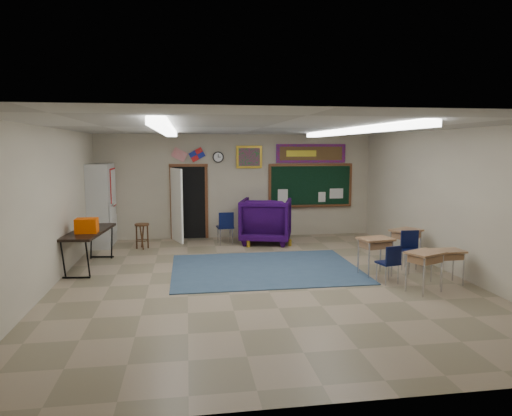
{
  "coord_description": "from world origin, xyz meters",
  "views": [
    {
      "loc": [
        -1.44,
        -8.72,
        2.61
      ],
      "look_at": [
        0.1,
        1.5,
        1.25
      ],
      "focal_mm": 32.0,
      "sensor_mm": 36.0,
      "label": 1
    }
  ],
  "objects": [
    {
      "name": "wooden_stool",
      "position": [
        -2.63,
        3.28,
        0.34
      ],
      "size": [
        0.37,
        0.37,
        0.66
      ],
      "color": "#4D2F17",
      "rests_on": "floor"
    },
    {
      "name": "floor",
      "position": [
        0.0,
        0.0,
        0.0
      ],
      "size": [
        9.0,
        9.0,
        0.0
      ],
      "primitive_type": "plane",
      "color": "gray",
      "rests_on": "ground"
    },
    {
      "name": "wall_flags",
      "position": [
        -1.4,
        4.44,
        2.48
      ],
      "size": [
        1.16,
        0.06,
        0.7
      ],
      "primitive_type": null,
      "color": "red",
      "rests_on": "back_wall"
    },
    {
      "name": "student_chair_desk_a",
      "position": [
        2.38,
        -0.57,
        0.38
      ],
      "size": [
        0.45,
        0.45,
        0.76
      ],
      "primitive_type": null,
      "rotation": [
        0.0,
        0.0,
        3.36
      ],
      "color": "black",
      "rests_on": "floor"
    },
    {
      "name": "right_wall",
      "position": [
        4.0,
        0.0,
        1.5
      ],
      "size": [
        0.04,
        9.0,
        3.0
      ],
      "primitive_type": "cube",
      "color": "#B5AC93",
      "rests_on": "floor"
    },
    {
      "name": "storage_cabinet",
      "position": [
        -3.71,
        3.85,
        1.1
      ],
      "size": [
        0.59,
        1.25,
        2.2
      ],
      "color": "#B0B1AC",
      "rests_on": "floor"
    },
    {
      "name": "chalkboard",
      "position": [
        2.2,
        4.46,
        1.46
      ],
      "size": [
        2.55,
        0.14,
        1.3
      ],
      "color": "brown",
      "rests_on": "back_wall"
    },
    {
      "name": "fluorescent_strips",
      "position": [
        0.0,
        0.0,
        2.94
      ],
      "size": [
        3.86,
        6.0,
        0.1
      ],
      "primitive_type": null,
      "color": "white",
      "rests_on": "ceiling"
    },
    {
      "name": "student_desk_back_left",
      "position": [
        2.8,
        -1.19,
        0.42
      ],
      "size": [
        0.76,
        0.68,
        0.75
      ],
      "rotation": [
        0.0,
        0.0,
        0.42
      ],
      "color": "#9E6F49",
      "rests_on": "floor"
    },
    {
      "name": "student_desk_back_right",
      "position": [
        3.49,
        -0.8,
        0.37
      ],
      "size": [
        0.57,
        0.43,
        0.67
      ],
      "rotation": [
        0.0,
        0.0,
        0.02
      ],
      "color": "#9E6F49",
      "rests_on": "floor"
    },
    {
      "name": "bulletin_board",
      "position": [
        2.2,
        4.47,
        2.45
      ],
      "size": [
        2.1,
        0.05,
        0.55
      ],
      "color": "#B30F12",
      "rests_on": "back_wall"
    },
    {
      "name": "wingback_armchair",
      "position": [
        0.69,
        3.56,
        0.62
      ],
      "size": [
        1.65,
        1.68,
        1.24
      ],
      "primitive_type": "imported",
      "rotation": [
        0.0,
        0.0,
        2.86
      ],
      "color": "#1D0533",
      "rests_on": "floor"
    },
    {
      "name": "wall_clock",
      "position": [
        -0.55,
        4.47,
        2.35
      ],
      "size": [
        0.32,
        0.05,
        0.32
      ],
      "color": "black",
      "rests_on": "back_wall"
    },
    {
      "name": "student_desk_front_left",
      "position": [
        2.35,
        -0.02,
        0.44
      ],
      "size": [
        0.74,
        0.61,
        0.78
      ],
      "rotation": [
        0.0,
        0.0,
        0.19
      ],
      "color": "#9E6F49",
      "rests_on": "floor"
    },
    {
      "name": "student_chair_desk_b",
      "position": [
        3.24,
        0.08,
        0.43
      ],
      "size": [
        0.44,
        0.44,
        0.87
      ],
      "primitive_type": null,
      "rotation": [
        0.0,
        0.0,
        -0.01
      ],
      "color": "black",
      "rests_on": "floor"
    },
    {
      "name": "student_chair_reading",
      "position": [
        -0.45,
        3.53,
        0.45
      ],
      "size": [
        0.5,
        0.5,
        0.9
      ],
      "primitive_type": null,
      "rotation": [
        0.0,
        0.0,
        3.25
      ],
      "color": "black",
      "rests_on": "floor"
    },
    {
      "name": "back_wall",
      "position": [
        0.0,
        4.5,
        1.5
      ],
      "size": [
        8.0,
        0.04,
        3.0
      ],
      "primitive_type": "cube",
      "color": "#B5AC93",
      "rests_on": "floor"
    },
    {
      "name": "left_wall",
      "position": [
        -4.0,
        0.0,
        1.5
      ],
      "size": [
        0.04,
        9.0,
        3.0
      ],
      "primitive_type": "cube",
      "color": "#B5AC93",
      "rests_on": "floor"
    },
    {
      "name": "doorway",
      "position": [
        -1.5,
        4.35,
        1.06
      ],
      "size": [
        1.1,
        0.89,
        2.16
      ],
      "color": "black",
      "rests_on": "back_wall"
    },
    {
      "name": "ceiling",
      "position": [
        0.0,
        0.0,
        3.0
      ],
      "size": [
        8.0,
        9.0,
        0.04
      ],
      "primitive_type": "cube",
      "color": "beige",
      "rests_on": "back_wall"
    },
    {
      "name": "student_desk_front_right",
      "position": [
        3.43,
        0.8,
        0.44
      ],
      "size": [
        0.81,
        0.74,
        0.79
      ],
      "rotation": [
        0.0,
        0.0,
        0.49
      ],
      "color": "#9E6F49",
      "rests_on": "floor"
    },
    {
      "name": "area_rug",
      "position": [
        0.2,
        0.8,
        0.01
      ],
      "size": [
        4.0,
        3.0,
        0.02
      ],
      "primitive_type": "cube",
      "color": "#334861",
      "rests_on": "floor"
    },
    {
      "name": "front_wall",
      "position": [
        0.0,
        -4.5,
        1.5
      ],
      "size": [
        8.0,
        0.04,
        3.0
      ],
      "primitive_type": "cube",
      "color": "#B5AC93",
      "rests_on": "floor"
    },
    {
      "name": "framed_art_print",
      "position": [
        0.35,
        4.47,
        2.35
      ],
      "size": [
        0.75,
        0.05,
        0.65
      ],
      "color": "#AD8721",
      "rests_on": "back_wall"
    },
    {
      "name": "folding_table",
      "position": [
        -3.59,
        1.5,
        0.45
      ],
      "size": [
        0.87,
        2.05,
        1.13
      ],
      "rotation": [
        0.0,
        0.0,
        -0.11
      ],
      "color": "black",
      "rests_on": "floor"
    }
  ]
}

